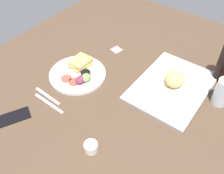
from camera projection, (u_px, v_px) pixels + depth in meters
The scene contains 11 objects.
ground_plane at pixel (110, 90), 126.58cm from camera, with size 190.00×150.00×3.00cm, color #4C3828.
serving_tray at pixel (172, 87), 124.99cm from camera, with size 45.00×33.00×1.60cm, color #9EA0A3.
bread_plate_near at pixel (174, 82), 122.01cm from camera, with size 20.94×20.94×8.66cm.
plate_with_salad at pixel (79, 73), 131.14cm from camera, with size 29.76×29.76×5.40cm.
drinking_glass at pixel (222, 92), 113.72cm from camera, with size 7.04×7.04×13.93cm, color silver.
soda_bottle at pixel (224, 62), 122.63cm from camera, with size 6.40×6.40×22.13cm, color black.
espresso_cup at pixel (91, 147), 99.19cm from camera, with size 5.60×5.60×4.00cm, color silver.
fork at pixel (47, 96), 121.33cm from camera, with size 17.00×1.40×0.50cm, color #B7B7BC.
knife at pixel (49, 103), 117.96cm from camera, with size 19.00×1.40×0.50cm, color #B7B7BC.
cell_phone at pixel (14, 117), 111.96cm from camera, with size 14.40×7.20×0.80cm, color black.
sticky_note at pixel (117, 50), 148.16cm from camera, with size 5.60×5.60×0.12cm, color pink.
Camera 1 is at (70.79, 52.74, 89.25)cm, focal length 39.83 mm.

